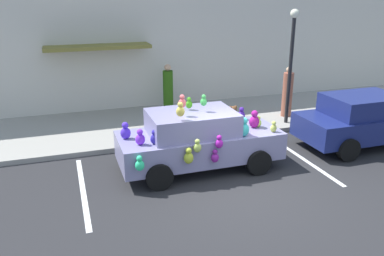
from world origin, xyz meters
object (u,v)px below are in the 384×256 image
object	(u,v)px
parked_sedan_behind	(365,120)
teddy_bear_on_sidewalk	(233,117)
plush_covered_car	(198,139)
street_lamp_post	(291,55)
pedestrian_near_shopfront	(168,90)
pedestrian_walking_past	(287,94)

from	to	relation	value
parked_sedan_behind	teddy_bear_on_sidewalk	world-z (taller)	parked_sedan_behind
plush_covered_car	parked_sedan_behind	world-z (taller)	plush_covered_car
plush_covered_car	teddy_bear_on_sidewalk	world-z (taller)	plush_covered_car
street_lamp_post	pedestrian_near_shopfront	world-z (taller)	street_lamp_post
pedestrian_near_shopfront	pedestrian_walking_past	size ratio (longest dim) A/B	0.99
street_lamp_post	pedestrian_walking_past	bearing A→B (deg)	59.20
pedestrian_walking_past	plush_covered_car	bearing A→B (deg)	-146.60
teddy_bear_on_sidewalk	pedestrian_near_shopfront	distance (m)	2.90
plush_covered_car	pedestrian_near_shopfront	xyz separation A→B (m)	(0.54, 4.83, 0.16)
plush_covered_car	pedestrian_near_shopfront	size ratio (longest dim) A/B	2.36
parked_sedan_behind	pedestrian_near_shopfront	size ratio (longest dim) A/B	2.34
plush_covered_car	pedestrian_near_shopfront	bearing A→B (deg)	83.63
plush_covered_car	parked_sedan_behind	distance (m)	5.23
parked_sedan_behind	pedestrian_walking_past	xyz separation A→B (m)	(-0.88, 2.86, 0.18)
pedestrian_near_shopfront	plush_covered_car	bearing A→B (deg)	-96.37
street_lamp_post	pedestrian_walking_past	world-z (taller)	street_lamp_post
teddy_bear_on_sidewalk	pedestrian_walking_past	size ratio (longest dim) A/B	0.40
plush_covered_car	parked_sedan_behind	size ratio (longest dim) A/B	1.01
teddy_bear_on_sidewalk	pedestrian_near_shopfront	xyz separation A→B (m)	(-1.53, 2.41, 0.48)
plush_covered_car	pedestrian_walking_past	xyz separation A→B (m)	(4.35, 2.87, 0.17)
parked_sedan_behind	pedestrian_walking_past	world-z (taller)	pedestrian_walking_past
teddy_bear_on_sidewalk	pedestrian_walking_past	distance (m)	2.38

